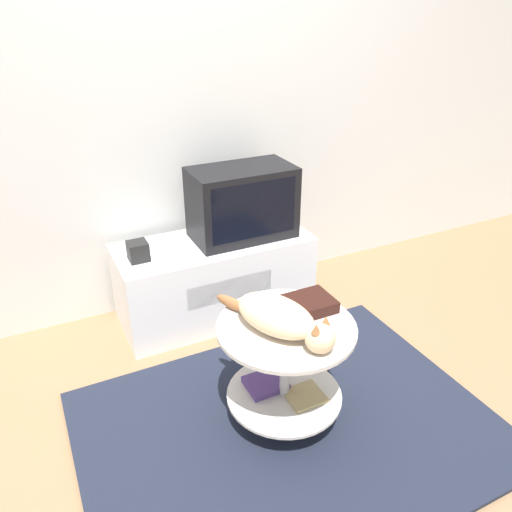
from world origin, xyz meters
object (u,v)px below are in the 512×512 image
speaker (138,251)px  tv (242,203)px  cat (280,318)px  dvd_box (308,304)px

speaker → tv: bearing=2.9°
tv → cat: 1.01m
dvd_box → cat: 0.22m
dvd_box → tv: bearing=84.1°
tv → cat: bearing=-106.2°
speaker → cat: cat is taller
tv → speaker: bearing=-177.1°
tv → cat: (-0.28, -0.96, -0.10)m
tv → speaker: size_ratio=5.60×
tv → cat: size_ratio=1.04×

